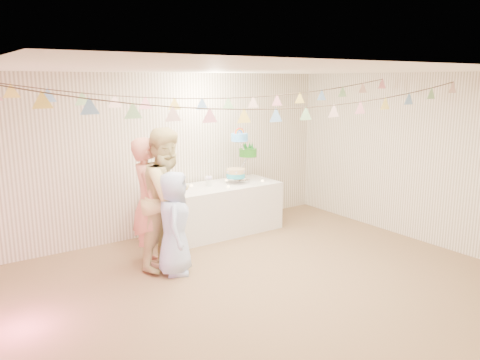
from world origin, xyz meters
TOP-DOWN VIEW (x-y plane):
  - floor at (0.00, 0.00)m, footprint 6.00×6.00m
  - ceiling at (0.00, 0.00)m, footprint 6.00×6.00m
  - back_wall at (0.00, 2.50)m, footprint 6.00×6.00m
  - front_wall at (0.00, -2.50)m, footprint 6.00×6.00m
  - right_wall at (3.00, 0.00)m, footprint 5.00×5.00m
  - table at (0.55, 2.00)m, footprint 2.13×0.85m
  - cake_stand at (1.10, 2.05)m, footprint 0.76×0.45m
  - cake_bottom at (0.95, 1.99)m, footprint 0.31×0.31m
  - cake_middle at (1.28, 2.14)m, footprint 0.27×0.27m
  - cake_top_tier at (1.04, 2.02)m, footprint 0.25×0.25m
  - platter at (0.01, 1.95)m, footprint 0.36×0.36m
  - posy at (0.44, 2.05)m, footprint 0.15×0.15m
  - person_adult_a at (-0.90, 1.38)m, footprint 0.59×0.73m
  - person_adult_b at (-0.71, 1.18)m, footprint 1.16×1.09m
  - person_child at (-0.77, 0.90)m, footprint 0.69×0.79m
  - bunting_back at (0.00, 1.10)m, footprint 5.60×1.10m
  - bunting_front at (0.00, -0.20)m, footprint 5.60×0.90m
  - tealight_0 at (-0.25, 1.85)m, footprint 0.04×0.04m
  - tealight_1 at (0.20, 2.18)m, footprint 0.04×0.04m
  - tealight_2 at (0.65, 1.78)m, footprint 0.04×0.04m
  - tealight_3 at (0.90, 2.22)m, footprint 0.04×0.04m
  - tealight_4 at (1.37, 1.82)m, footprint 0.04×0.04m

SIDE VIEW (x-z plane):
  - floor at x=0.00m, z-range 0.00..0.00m
  - table at x=0.55m, z-range 0.00..0.80m
  - person_child at x=-0.77m, z-range 0.00..1.36m
  - platter at x=0.01m, z-range 0.75..0.77m
  - tealight_0 at x=-0.25m, z-range 0.80..0.83m
  - tealight_1 at x=0.20m, z-range 0.80..0.83m
  - tealight_2 at x=0.65m, z-range 0.80..0.83m
  - tealight_3 at x=0.90m, z-range 0.80..0.83m
  - tealight_4 at x=1.37m, z-range 0.80..0.83m
  - posy at x=0.44m, z-range 0.75..0.92m
  - cake_bottom at x=0.95m, z-range 0.76..0.91m
  - person_adult_a at x=-0.90m, z-range 0.00..1.76m
  - person_adult_b at x=-0.71m, z-range 0.00..1.89m
  - cake_middle at x=1.28m, z-range 1.00..1.22m
  - cake_stand at x=1.10m, z-range 0.75..1.60m
  - back_wall at x=0.00m, z-range 1.30..1.30m
  - front_wall at x=0.00m, z-range 1.30..1.30m
  - right_wall at x=3.00m, z-range 1.30..1.30m
  - cake_top_tier at x=1.04m, z-range 1.28..1.47m
  - bunting_front at x=0.00m, z-range 2.14..2.50m
  - bunting_back at x=0.00m, z-range 2.15..2.55m
  - ceiling at x=0.00m, z-range 2.60..2.60m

